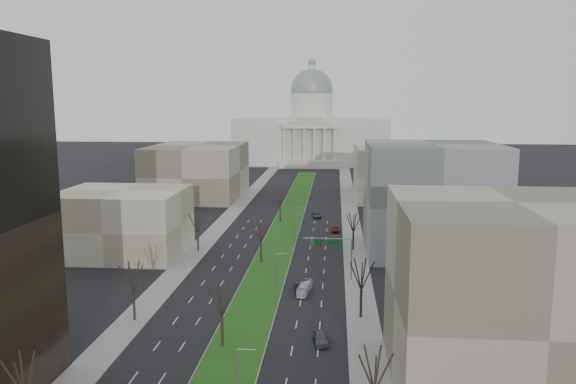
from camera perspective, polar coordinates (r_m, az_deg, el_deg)
The scene contains 27 objects.
ground at distance 155.09m, azimuth -0.06°, elevation -3.09°, with size 600.00×600.00×0.00m, color black.
median at distance 154.08m, azimuth -0.09°, elevation -3.13°, with size 8.00×222.03×0.20m.
sidewalk_left at distance 133.74m, azimuth -8.51°, elevation -5.16°, with size 5.00×330.00×0.15m, color gray.
sidewalk_right at distance 130.29m, azimuth 6.71°, elevation -5.51°, with size 5.00×330.00×0.15m, color gray.
capitol at distance 301.31m, azimuth 2.39°, elevation 6.02°, with size 80.00×46.00×55.00m.
building_beige_left at distance 127.45m, azimuth -16.43°, elevation -2.96°, with size 26.00×22.00×14.00m, color tan.
building_tan_right at distance 69.66m, azimuth 21.61°, elevation -9.90°, with size 26.00×24.00×22.00m, color #78715C.
building_grey_right at distance 126.52m, azimuth 14.35°, elevation -0.65°, with size 28.00×26.00×24.00m, color slate.
building_far_left at distance 198.37m, azimuth -9.19°, elevation 2.13°, with size 30.00×40.00×18.00m, color #78715C.
building_far_right at distance 198.67m, azimuth 11.19°, elevation 2.08°, with size 30.00×40.00×18.00m, color tan.
tree_left_near at distance 63.31m, azimuth -25.27°, elevation -16.39°, with size 5.10×5.10×9.18m.
tree_left_mid at distance 88.46m, azimuth -15.50°, elevation -8.25°, with size 5.40×5.40×9.72m.
tree_left_far at distance 125.51m, azimuth -9.18°, elevation -2.96°, with size 5.28×5.28×9.50m.
tree_right_near at distance 59.31m, azimuth 8.82°, elevation -17.27°, with size 5.16×5.16×9.29m.
tree_right_mid at distance 87.02m, azimuth 7.49°, elevation -8.17°, with size 5.52×5.52×9.94m.
tree_right_far at distance 125.87m, azimuth 6.68°, elevation -3.01°, with size 5.04×5.04×9.07m.
tree_median_a at distance 77.07m, azimuth -6.76°, elevation -10.60°, with size 5.40×5.40×9.72m.
tree_median_b at distance 114.97m, azimuth -2.77°, elevation -3.89°, with size 5.40×5.40×9.72m.
tree_median_c at distance 153.93m, azimuth -0.80°, elevation -0.53°, with size 5.40×5.40×9.72m.
streetlamp_median_b at distance 90.96m, azimuth -1.22°, elevation -8.87°, with size 1.90×0.20×9.16m.
streetlamp_median_c at distance 129.43m, azimuth 0.65°, elevation -3.39°, with size 1.90×0.20×9.16m.
mast_arm_signs at distance 104.53m, azimuth 4.99°, elevation -5.75°, with size 9.12×0.24×8.09m.
car_grey_near at distance 79.99m, azimuth 3.31°, elevation -14.58°, with size 1.86×4.63×1.58m, color #46494D.
car_black at distance 99.48m, azimuth 1.20°, elevation -9.72°, with size 1.62×4.65×1.53m, color black.
car_red at distance 144.38m, azimuth 4.83°, elevation -3.76°, with size 2.01×4.95×1.44m, color #64180D.
car_grey_far at distance 161.64m, azimuth 2.93°, elevation -2.34°, with size 2.35×5.09×1.41m, color #45474C.
box_van at distance 98.90m, azimuth 1.69°, elevation -9.74°, with size 1.56×6.65×1.85m, color white.
Camera 1 is at (12.98, -30.98, 33.02)m, focal length 35.00 mm.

